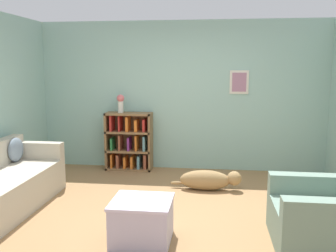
{
  "coord_description": "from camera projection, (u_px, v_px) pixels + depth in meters",
  "views": [
    {
      "loc": [
        0.6,
        -4.34,
        1.8
      ],
      "look_at": [
        0.0,
        0.4,
        1.05
      ],
      "focal_mm": 40.0,
      "sensor_mm": 36.0,
      "label": 1
    }
  ],
  "objects": [
    {
      "name": "dog",
      "position": [
        209.0,
        180.0,
        5.53
      ],
      "size": [
        1.05,
        0.27,
        0.3
      ],
      "color": "#9E7A4C",
      "rests_on": "ground_plane"
    },
    {
      "name": "coffee_table",
      "position": [
        142.0,
        219.0,
        3.88
      ],
      "size": [
        0.62,
        0.58,
        0.45
      ],
      "color": "#BCB2D1",
      "rests_on": "ground_plane"
    },
    {
      "name": "bookshelf",
      "position": [
        129.0,
        142.0,
        6.63
      ],
      "size": [
        0.81,
        0.33,
        1.01
      ],
      "color": "olive",
      "rests_on": "ground_plane"
    },
    {
      "name": "ground_plane",
      "position": [
        164.0,
        215.0,
        4.61
      ],
      "size": [
        14.0,
        14.0,
        0.0
      ],
      "primitive_type": "plane",
      "color": "#997047"
    },
    {
      "name": "recliner_chair",
      "position": [
        335.0,
        216.0,
        3.75
      ],
      "size": [
        1.06,
        1.0,
        0.94
      ],
      "color": "gray",
      "rests_on": "ground_plane"
    },
    {
      "name": "vase",
      "position": [
        121.0,
        102.0,
        6.52
      ],
      "size": [
        0.13,
        0.13,
        0.32
      ],
      "color": "silver",
      "rests_on": "bookshelf"
    },
    {
      "name": "wall_back",
      "position": [
        181.0,
        96.0,
        6.61
      ],
      "size": [
        5.6,
        0.13,
        2.6
      ],
      "color": "#93BCB2",
      "rests_on": "ground_plane"
    }
  ]
}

